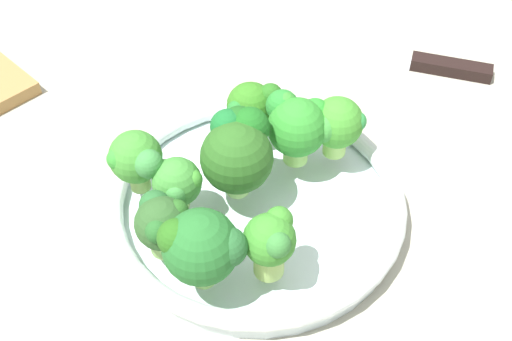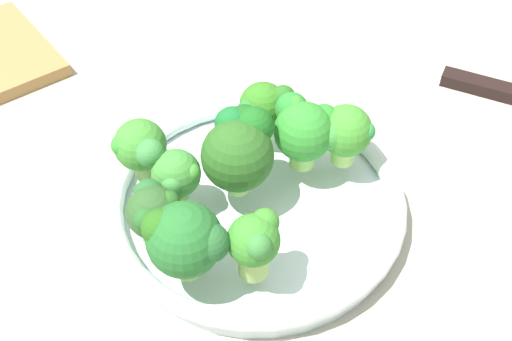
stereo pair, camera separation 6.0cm
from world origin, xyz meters
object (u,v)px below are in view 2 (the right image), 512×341
broccoli_floret_7 (185,240)px  broccoli_floret_6 (176,174)px  broccoli_floret_0 (264,107)px  broccoli_floret_3 (344,133)px  broccoli_floret_4 (239,148)px  broccoli_floret_1 (153,211)px  broccoli_floret_8 (303,128)px  broccoli_floret_2 (257,241)px  bowl (256,203)px  broccoli_floret_5 (140,147)px  knife (442,77)px

broccoli_floret_7 → broccoli_floret_6: bearing=82.5°
broccoli_floret_0 → broccoli_floret_3: 8.80cm
broccoli_floret_4 → broccoli_floret_6: broccoli_floret_4 is taller
broccoli_floret_0 → broccoli_floret_6: 12.20cm
broccoli_floret_1 → broccoli_floret_8: size_ratio=0.81×
broccoli_floret_2 → broccoli_floret_4: 10.22cm
broccoli_floret_4 → broccoli_floret_7: bearing=-129.7°
broccoli_floret_2 → broccoli_floret_6: size_ratio=1.19×
bowl → broccoli_floret_4: bearing=124.5°
broccoli_floret_2 → broccoli_floret_7: bearing=164.7°
broccoli_floret_0 → broccoli_floret_6: (-10.43, -6.33, -0.20)cm
broccoli_floret_4 → broccoli_floret_7: (-7.10, -8.55, -0.28)cm
broccoli_floret_3 → broccoli_floret_8: bearing=160.5°
broccoli_floret_8 → broccoli_floret_5: bearing=170.7°
broccoli_floret_6 → broccoli_floret_4: bearing=-0.6°
bowl → knife: (27.54, 13.13, -1.03)cm
broccoli_floret_4 → bowl: bearing=-55.5°
broccoli_floret_6 → broccoli_floret_8: 12.70cm
broccoli_floret_3 → knife: bearing=32.6°
broccoli_floret_5 → knife: 38.48cm
broccoli_floret_5 → broccoli_floret_7: size_ratio=0.85×
broccoli_floret_4 → broccoli_floret_6: bearing=179.4°
broccoli_floret_6 → knife: size_ratio=0.26×
broccoli_floret_3 → broccoli_floret_6: size_ratio=1.20×
broccoli_floret_3 → broccoli_floret_8: broccoli_floret_8 is taller
knife → broccoli_floret_2: bearing=-144.3°
broccoli_floret_5 → broccoli_floret_4: bearing=-23.3°
broccoli_floret_4 → broccoli_floret_6: 6.21cm
bowl → broccoli_floret_7: bearing=-139.5°
broccoli_floret_0 → knife: broccoli_floret_0 is taller
bowl → broccoli_floret_4: size_ratio=3.61×
broccoli_floret_3 → broccoli_floret_5: size_ratio=1.00×
broccoli_floret_8 → broccoli_floret_2: bearing=-125.8°
broccoli_floret_7 → knife: 41.59cm
bowl → broccoli_floret_5: size_ratio=4.40×
broccoli_floret_3 → broccoli_floret_8: size_ratio=0.91×
broccoli_floret_5 → broccoli_floret_6: (2.50, -3.60, -0.88)cm
broccoli_floret_7 → bowl: bearing=40.5°
broccoli_floret_0 → broccoli_floret_8: bearing=-67.4°
broccoli_floret_0 → broccoli_floret_4: 7.93cm
broccoli_floret_3 → broccoli_floret_8: (-3.72, 1.32, 0.54)cm
bowl → broccoli_floret_6: size_ratio=5.29×
broccoli_floret_6 → broccoli_floret_3: bearing=-0.7°
broccoli_floret_2 → broccoli_floret_4: broccoli_floret_4 is taller
broccoli_floret_6 → broccoli_floret_2: bearing=-66.3°
bowl → broccoli_floret_1: (-9.95, -2.34, 4.93)cm
broccoli_floret_8 → broccoli_floret_1: bearing=-161.8°
bowl → broccoli_floret_0: (3.38, 7.95, 4.81)cm
broccoli_floret_2 → broccoli_floret_1: bearing=140.0°
broccoli_floret_6 → broccoli_floret_7: size_ratio=0.71×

